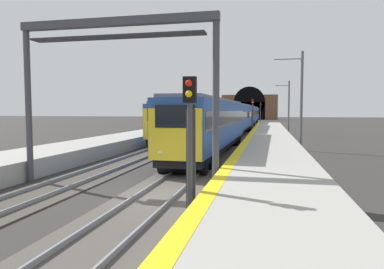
{
  "coord_description": "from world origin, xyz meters",
  "views": [
    {
      "loc": [
        -12.76,
        -4.05,
        3.33
      ],
      "look_at": [
        9.84,
        0.84,
        1.72
      ],
      "focal_mm": 32.89,
      "sensor_mm": 36.0,
      "label": 1
    }
  ],
  "objects_px": {
    "railway_signal_near": "(190,137)",
    "catenary_mast_far": "(301,100)",
    "train_adjacent_platform": "(214,116)",
    "catenary_mast_near": "(288,108)",
    "overhead_signal_gantry": "(116,60)",
    "railway_signal_far": "(260,110)",
    "railway_signal_mid": "(253,113)",
    "train_main_approaching": "(242,116)"
  },
  "relations": [
    {
      "from": "overhead_signal_gantry",
      "to": "catenary_mast_near",
      "type": "xyz_separation_m",
      "value": [
        33.28,
        -9.0,
        -1.84
      ]
    },
    {
      "from": "railway_signal_near",
      "to": "overhead_signal_gantry",
      "type": "distance_m",
      "value": 6.65
    },
    {
      "from": "railway_signal_near",
      "to": "catenary_mast_far",
      "type": "bearing_deg",
      "value": 166.38
    },
    {
      "from": "train_main_approaching",
      "to": "catenary_mast_far",
      "type": "xyz_separation_m",
      "value": [
        -26.77,
        -6.63,
        1.8
      ]
    },
    {
      "from": "train_main_approaching",
      "to": "train_adjacent_platform",
      "type": "distance_m",
      "value": 4.89
    },
    {
      "from": "railway_signal_mid",
      "to": "railway_signal_far",
      "type": "bearing_deg",
      "value": -180.0
    },
    {
      "from": "catenary_mast_far",
      "to": "railway_signal_near",
      "type": "bearing_deg",
      "value": 166.38
    },
    {
      "from": "railway_signal_far",
      "to": "overhead_signal_gantry",
      "type": "bearing_deg",
      "value": -2.63
    },
    {
      "from": "railway_signal_near",
      "to": "catenary_mast_near",
      "type": "bearing_deg",
      "value": 172.71
    },
    {
      "from": "overhead_signal_gantry",
      "to": "catenary_mast_far",
      "type": "bearing_deg",
      "value": -30.05
    },
    {
      "from": "railway_signal_far",
      "to": "overhead_signal_gantry",
      "type": "distance_m",
      "value": 91.47
    },
    {
      "from": "train_main_approaching",
      "to": "railway_signal_mid",
      "type": "distance_m",
      "value": 4.92
    },
    {
      "from": "railway_signal_far",
      "to": "train_main_approaching",
      "type": "bearing_deg",
      "value": -2.14
    },
    {
      "from": "train_adjacent_platform",
      "to": "catenary_mast_far",
      "type": "bearing_deg",
      "value": 21.8
    },
    {
      "from": "overhead_signal_gantry",
      "to": "train_adjacent_platform",
      "type": "bearing_deg",
      "value": 3.1
    },
    {
      "from": "train_main_approaching",
      "to": "overhead_signal_gantry",
      "type": "distance_m",
      "value": 42.49
    },
    {
      "from": "railway_signal_far",
      "to": "catenary_mast_far",
      "type": "distance_m",
      "value": 75.97
    },
    {
      "from": "train_adjacent_platform",
      "to": "railway_signal_mid",
      "type": "xyz_separation_m",
      "value": [
        -5.81,
        -6.55,
        0.61
      ]
    },
    {
      "from": "railway_signal_near",
      "to": "railway_signal_far",
      "type": "relative_size",
      "value": 0.77
    },
    {
      "from": "train_main_approaching",
      "to": "catenary_mast_near",
      "type": "bearing_deg",
      "value": 37.63
    },
    {
      "from": "train_adjacent_platform",
      "to": "railway_signal_near",
      "type": "distance_m",
      "value": 48.28
    },
    {
      "from": "railway_signal_mid",
      "to": "overhead_signal_gantry",
      "type": "xyz_separation_m",
      "value": [
        -37.78,
        4.19,
        2.58
      ]
    },
    {
      "from": "railway_signal_far",
      "to": "catenary_mast_far",
      "type": "xyz_separation_m",
      "value": [
        -75.82,
        -4.79,
        0.8
      ]
    },
    {
      "from": "train_main_approaching",
      "to": "railway_signal_mid",
      "type": "bearing_deg",
      "value": 23.37
    },
    {
      "from": "train_main_approaching",
      "to": "catenary_mast_far",
      "type": "height_order",
      "value": "catenary_mast_far"
    },
    {
      "from": "overhead_signal_gantry",
      "to": "catenary_mast_far",
      "type": "distance_m",
      "value": 17.99
    },
    {
      "from": "railway_signal_near",
      "to": "railway_signal_mid",
      "type": "relative_size",
      "value": 0.87
    },
    {
      "from": "railway_signal_near",
      "to": "catenary_mast_near",
      "type": "relative_size",
      "value": 0.6
    },
    {
      "from": "train_adjacent_platform",
      "to": "catenary_mast_far",
      "type": "height_order",
      "value": "catenary_mast_far"
    },
    {
      "from": "train_adjacent_platform",
      "to": "catenary_mast_near",
      "type": "xyz_separation_m",
      "value": [
        -10.31,
        -11.36,
        1.35
      ]
    },
    {
      "from": "railway_signal_mid",
      "to": "train_adjacent_platform",
      "type": "bearing_deg",
      "value": -131.56
    },
    {
      "from": "railway_signal_far",
      "to": "train_adjacent_platform",
      "type": "bearing_deg",
      "value": -7.81
    },
    {
      "from": "railway_signal_mid",
      "to": "railway_signal_far",
      "type": "height_order",
      "value": "railway_signal_far"
    },
    {
      "from": "catenary_mast_far",
      "to": "overhead_signal_gantry",
      "type": "bearing_deg",
      "value": 149.95
    },
    {
      "from": "train_adjacent_platform",
      "to": "catenary_mast_far",
      "type": "relative_size",
      "value": 7.51
    },
    {
      "from": "railway_signal_far",
      "to": "catenary_mast_near",
      "type": "xyz_separation_m",
      "value": [
        -58.07,
        -4.8,
        0.31
      ]
    },
    {
      "from": "catenary_mast_near",
      "to": "catenary_mast_far",
      "type": "distance_m",
      "value": 17.75
    },
    {
      "from": "train_main_approaching",
      "to": "catenary_mast_far",
      "type": "bearing_deg",
      "value": 15.19
    },
    {
      "from": "train_main_approaching",
      "to": "railway_signal_far",
      "type": "bearing_deg",
      "value": 179.14
    },
    {
      "from": "train_adjacent_platform",
      "to": "overhead_signal_gantry",
      "type": "xyz_separation_m",
      "value": [
        -43.59,
        -2.36,
        3.18
      ]
    },
    {
      "from": "train_adjacent_platform",
      "to": "catenary_mast_near",
      "type": "bearing_deg",
      "value": 47.55
    },
    {
      "from": "overhead_signal_gantry",
      "to": "catenary_mast_far",
      "type": "height_order",
      "value": "catenary_mast_far"
    }
  ]
}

